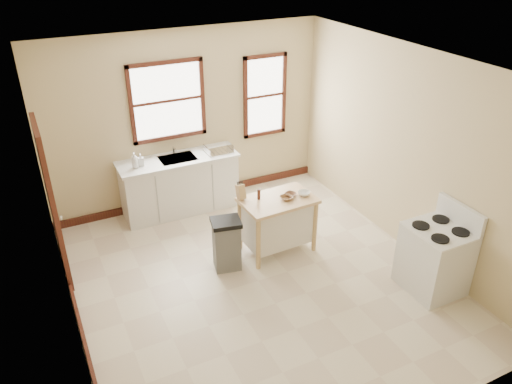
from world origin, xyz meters
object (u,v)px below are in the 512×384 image
bowl_c (304,194)px  gas_stove (436,250)px  kitchen_island (277,225)px  knife_block (241,192)px  bowl_b (291,194)px  pepper_grinder (259,194)px  dish_rack (219,149)px  trash_bin (227,244)px  soap_bottle_b (141,160)px  soap_bottle_a (135,160)px  bowl_a (286,198)px

bowl_c → gas_stove: size_ratio=0.15×
kitchen_island → knife_block: 0.72m
kitchen_island → bowl_b: bearing=-0.7°
pepper_grinder → bowl_b: pepper_grinder is taller
gas_stove → bowl_b: bearing=125.6°
pepper_grinder → bowl_c: 0.63m
dish_rack → bowl_b: dish_rack is taller
trash_bin → gas_stove: bearing=-23.7°
soap_bottle_b → trash_bin: size_ratio=0.25×
dish_rack → trash_bin: bearing=-110.6°
knife_block → gas_stove: bearing=-50.4°
soap_bottle_b → knife_block: bearing=-48.4°
gas_stove → dish_rack: bearing=115.9°
dish_rack → bowl_c: dish_rack is taller
pepper_grinder → gas_stove: size_ratio=0.13×
soap_bottle_a → trash_bin: size_ratio=0.33×
bowl_c → soap_bottle_b: bearing=136.4°
pepper_grinder → soap_bottle_b: bearing=127.8°
soap_bottle_a → bowl_c: soap_bottle_a is taller
dish_rack → trash_bin: 1.88m
bowl_a → bowl_c: bowl_c is taller
bowl_c → dish_rack: bearing=109.1°
soap_bottle_a → trash_bin: (0.73, -1.68, -0.67)m
soap_bottle_a → gas_stove: size_ratio=0.22×
knife_block → pepper_grinder: size_ratio=1.33×
soap_bottle_a → pepper_grinder: soap_bottle_a is taller
pepper_grinder → bowl_c: (0.61, -0.18, -0.05)m
gas_stove → pepper_grinder: bearing=132.7°
bowl_a → bowl_b: bowl_a is taller
bowl_a → trash_bin: bowl_a is taller
knife_block → trash_bin: (-0.35, -0.30, -0.55)m
soap_bottle_b → soap_bottle_a: bearing=-144.8°
pepper_grinder → bowl_b: 0.45m
pepper_grinder → bowl_b: (0.43, -0.11, -0.06)m
knife_block → trash_bin: 0.72m
soap_bottle_b → pepper_grinder: bearing=-45.0°
dish_rack → gas_stove: bearing=-65.0°
soap_bottle_b → gas_stove: bearing=-42.4°
pepper_grinder → gas_stove: 2.36m
trash_bin → bowl_c: bearing=12.2°
knife_block → bowl_b: knife_block is taller
soap_bottle_a → dish_rack: (1.33, -0.00, -0.07)m
kitchen_island → bowl_b: size_ratio=6.53×
soap_bottle_a → bowl_a: bearing=-25.3°
kitchen_island → bowl_c: (0.37, -0.06, 0.44)m
kitchen_island → trash_bin: size_ratio=1.36×
soap_bottle_a → bowl_c: size_ratio=1.46×
dish_rack → bowl_a: dish_rack is taller
soap_bottle_b → knife_block: size_ratio=0.93×
pepper_grinder → trash_bin: pepper_grinder is taller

